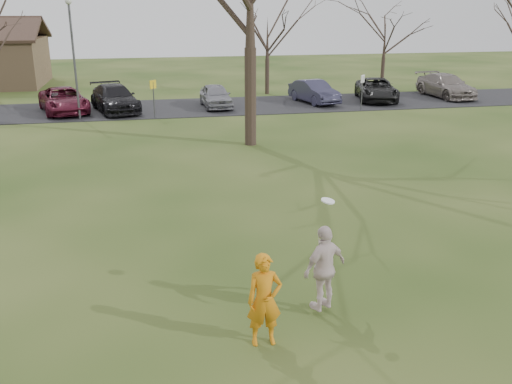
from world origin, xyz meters
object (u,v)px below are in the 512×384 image
car_5 (314,92)px  catching_play (325,268)px  car_3 (115,98)px  car_4 (216,96)px  lamp_post (73,44)px  car_2 (64,100)px  car_6 (376,89)px  car_7 (446,86)px  player_defender (264,300)px

car_5 → catching_play: catching_play is taller
car_3 → catching_play: size_ratio=2.25×
car_4 → car_5: car_5 is taller
car_3 → lamp_post: bearing=-147.5°
car_4 → car_5: 6.29m
car_2 → lamp_post: size_ratio=0.81×
car_6 → car_2: bearing=-163.8°
car_6 → lamp_post: bearing=-157.0°
car_3 → car_6: 16.43m
car_4 → car_7: car_7 is taller
car_2 → car_3: bearing=-18.5°
car_7 → catching_play: size_ratio=2.26×
car_2 → lamp_post: bearing=-79.3°
player_defender → car_5: size_ratio=0.42×
player_defender → lamp_post: bearing=103.3°
car_7 → catching_play: (-16.69, -24.93, 0.21)m
car_4 → catching_play: 24.10m
car_5 → catching_play: 25.50m
car_3 → car_2: bearing=161.4°
car_2 → car_4: bearing=-14.9°
car_3 → car_7: bearing=-12.1°
car_2 → car_5: car_2 is taller
player_defender → car_7: 31.46m
car_3 → car_5: bearing=-12.5°
car_7 → lamp_post: size_ratio=0.82×
car_4 → car_6: 10.51m
lamp_post → car_3: bearing=47.4°
player_defender → car_5: bearing=71.1°
catching_play → car_2: bearing=107.8°
player_defender → car_4: size_ratio=0.44×
car_4 → catching_play: size_ratio=1.75×
car_2 → car_6: bearing=-13.5°
car_3 → catching_play: catching_play is taller
lamp_post → car_6: bearing=8.1°
car_7 → catching_play: catching_play is taller
car_3 → car_4: (5.91, 0.17, -0.07)m
car_7 → lamp_post: (-23.37, -3.01, 3.18)m
player_defender → car_7: player_defender is taller
player_defender → car_7: (18.08, 25.74, -0.10)m
car_6 → player_defender: bearing=-102.1°
car_3 → lamp_post: 4.17m
car_4 → catching_play: catching_play is taller
car_2 → lamp_post: 4.03m
car_3 → car_4: 5.92m
car_2 → car_7: 24.42m
car_3 → car_7: 21.57m
car_3 → car_7: (21.55, 1.02, 0.00)m
player_defender → car_7: bearing=55.1°
car_3 → car_5: 12.21m
car_7 → lamp_post: lamp_post is taller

